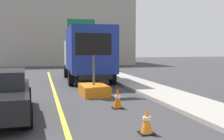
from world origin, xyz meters
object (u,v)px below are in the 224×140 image
Objects in this scene: box_truck at (87,53)px; traffic_cone_mid_lane at (147,120)px; traffic_cone_far_lane at (118,98)px; arrow_board_trailer at (94,84)px; highway_guide_sign at (88,34)px.

traffic_cone_mid_lane is (-0.38, -10.75, -1.46)m from box_truck.
traffic_cone_mid_lane is at bearing -91.77° from traffic_cone_far_lane.
box_truck reaches higher than arrow_board_trailer.
traffic_cone_far_lane is at bearing 88.23° from traffic_cone_mid_lane.
traffic_cone_far_lane is at bearing -96.16° from highway_guide_sign.
arrow_board_trailer reaches higher than traffic_cone_far_lane.
arrow_board_trailer is 3.82× the size of traffic_cone_far_lane.
box_truck is 1.38× the size of highway_guide_sign.
traffic_cone_mid_lane is at bearing -95.53° from highway_guide_sign.
traffic_cone_far_lane is at bearing -92.13° from box_truck.
box_truck is 8.03m from traffic_cone_far_lane.
arrow_board_trailer is 2.80m from traffic_cone_far_lane.
box_truck is 10.85m from traffic_cone_mid_lane.
highway_guide_sign is 17.19m from traffic_cone_far_lane.
arrow_board_trailer is at bearing -98.55° from highway_guide_sign.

